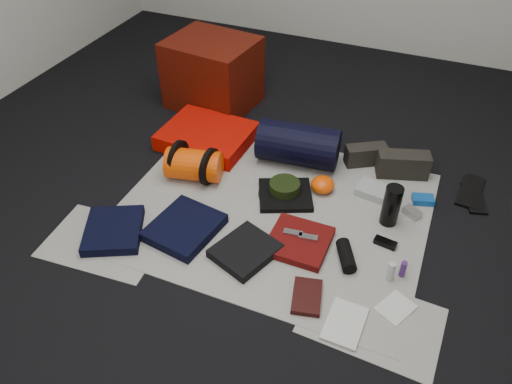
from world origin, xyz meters
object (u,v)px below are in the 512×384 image
at_px(stuff_sack, 194,165).
at_px(compact_camera, 412,212).
at_px(water_bottle, 391,205).
at_px(paperback_book, 307,297).
at_px(red_cabinet, 213,73).
at_px(navy_duffel, 298,145).
at_px(sleeping_pad, 207,136).

relative_size(stuff_sack, compact_camera, 3.29).
relative_size(water_bottle, paperback_book, 1.17).
bearing_deg(red_cabinet, paperback_book, -43.72).
height_order(navy_duffel, paperback_book, navy_duffel).
xyz_separation_m(sleeping_pad, compact_camera, (1.31, -0.19, -0.03)).
xyz_separation_m(water_bottle, paperback_book, (-0.24, -0.64, -0.10)).
bearing_deg(navy_duffel, sleeping_pad, 176.85).
xyz_separation_m(sleeping_pad, water_bottle, (1.21, -0.29, 0.07)).
xyz_separation_m(navy_duffel, paperback_book, (0.37, -0.96, -0.11)).
distance_m(sleeping_pad, compact_camera, 1.33).
bearing_deg(navy_duffel, compact_camera, -22.78).
bearing_deg(water_bottle, compact_camera, 43.34).
bearing_deg(navy_duffel, stuff_sack, -148.85).
xyz_separation_m(red_cabinet, sleeping_pad, (0.18, -0.47, -0.18)).
bearing_deg(sleeping_pad, navy_duffel, 2.61).
height_order(sleeping_pad, paperback_book, sleeping_pad).
bearing_deg(water_bottle, navy_duffel, 152.38).
height_order(red_cabinet, navy_duffel, red_cabinet).
height_order(red_cabinet, paperback_book, red_cabinet).
height_order(stuff_sack, compact_camera, stuff_sack).
bearing_deg(stuff_sack, navy_duffel, 36.91).
bearing_deg(red_cabinet, navy_duffel, -22.78).
bearing_deg(paperback_book, water_bottle, 56.60).
distance_m(red_cabinet, compact_camera, 1.65).
distance_m(sleeping_pad, water_bottle, 1.24).
distance_m(stuff_sack, navy_duffel, 0.63).
bearing_deg(paperback_book, sleeping_pad, 123.10).
xyz_separation_m(navy_duffel, water_bottle, (0.61, -0.32, -0.01)).
relative_size(sleeping_pad, navy_duffel, 1.13).
bearing_deg(sleeping_pad, water_bottle, -13.64).
bearing_deg(navy_duffel, red_cabinet, 144.55).
distance_m(navy_duffel, water_bottle, 0.69).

